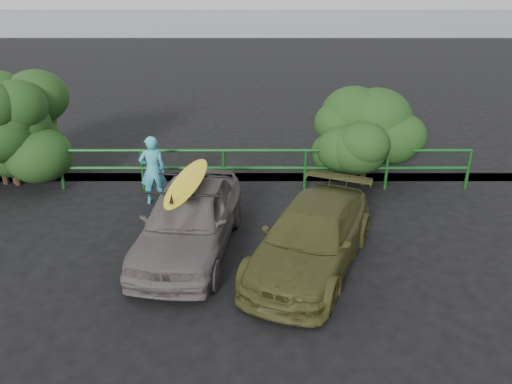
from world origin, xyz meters
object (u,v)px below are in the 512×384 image
(sedan, at_px, (190,218))
(surfboard, at_px, (187,181))
(olive_vehicle, at_px, (312,237))
(man, at_px, (153,170))
(guardrail, at_px, (183,169))

(sedan, xyz_separation_m, surfboard, (0.00, 0.00, 0.75))
(sedan, distance_m, surfboard, 0.75)
(sedan, xyz_separation_m, olive_vehicle, (2.25, -0.55, -0.10))
(man, bearing_deg, sedan, 101.00)
(man, bearing_deg, surfboard, 101.00)
(guardrail, relative_size, sedan, 3.57)
(sedan, distance_m, man, 2.48)
(guardrail, height_order, sedan, sedan)
(olive_vehicle, bearing_deg, guardrail, 150.85)
(sedan, bearing_deg, surfboard, 0.00)
(man, bearing_deg, olive_vehicle, 124.93)
(guardrail, xyz_separation_m, olive_vehicle, (2.79, -3.59, 0.05))
(guardrail, height_order, man, man)
(olive_vehicle, height_order, surfboard, surfboard)
(guardrail, distance_m, surfboard, 3.22)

